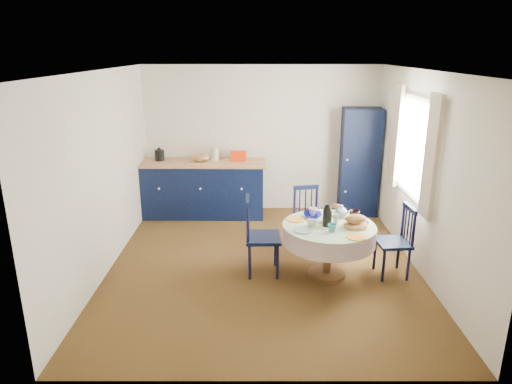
{
  "coord_description": "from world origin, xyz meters",
  "views": [
    {
      "loc": [
        -0.09,
        -5.51,
        2.74
      ],
      "look_at": [
        -0.09,
        0.2,
        0.94
      ],
      "focal_mm": 32.0,
      "sensor_mm": 36.0,
      "label": 1
    }
  ],
  "objects_px": {
    "pantry_cabinet": "(359,162)",
    "cobalt_bowl": "(312,215)",
    "chair_right": "(396,241)",
    "mug_b": "(332,228)",
    "mug_d": "(313,211)",
    "mug_a": "(312,223)",
    "chair_left": "(260,236)",
    "mug_c": "(355,214)",
    "dining_table": "(329,234)",
    "kitchen_counter": "(203,188)",
    "chair_far": "(308,218)"
  },
  "relations": [
    {
      "from": "mug_a",
      "to": "mug_d",
      "type": "bearing_deg",
      "value": 81.8
    },
    {
      "from": "chair_right",
      "to": "mug_a",
      "type": "xyz_separation_m",
      "value": [
        -1.07,
        -0.07,
        0.27
      ]
    },
    {
      "from": "mug_b",
      "to": "cobalt_bowl",
      "type": "height_order",
      "value": "mug_b"
    },
    {
      "from": "mug_b",
      "to": "mug_d",
      "type": "xyz_separation_m",
      "value": [
        -0.16,
        0.56,
        0.0
      ]
    },
    {
      "from": "dining_table",
      "to": "mug_c",
      "type": "distance_m",
      "value": 0.45
    },
    {
      "from": "mug_d",
      "to": "pantry_cabinet",
      "type": "bearing_deg",
      "value": 62.74
    },
    {
      "from": "pantry_cabinet",
      "to": "chair_left",
      "type": "xyz_separation_m",
      "value": [
        -1.71,
        -2.24,
        -0.4
      ]
    },
    {
      "from": "chair_left",
      "to": "chair_right",
      "type": "distance_m",
      "value": 1.7
    },
    {
      "from": "dining_table",
      "to": "chair_right",
      "type": "bearing_deg",
      "value": 2.1
    },
    {
      "from": "chair_right",
      "to": "mug_a",
      "type": "distance_m",
      "value": 1.1
    },
    {
      "from": "kitchen_counter",
      "to": "pantry_cabinet",
      "type": "bearing_deg",
      "value": 2.81
    },
    {
      "from": "kitchen_counter",
      "to": "pantry_cabinet",
      "type": "height_order",
      "value": "pantry_cabinet"
    },
    {
      "from": "chair_right",
      "to": "mug_c",
      "type": "height_order",
      "value": "chair_right"
    },
    {
      "from": "mug_b",
      "to": "mug_c",
      "type": "distance_m",
      "value": 0.58
    },
    {
      "from": "chair_left",
      "to": "mug_d",
      "type": "xyz_separation_m",
      "value": [
        0.69,
        0.25,
        0.23
      ]
    },
    {
      "from": "chair_right",
      "to": "kitchen_counter",
      "type": "bearing_deg",
      "value": -134.12
    },
    {
      "from": "mug_d",
      "to": "cobalt_bowl",
      "type": "xyz_separation_m",
      "value": [
        -0.01,
        -0.07,
        -0.02
      ]
    },
    {
      "from": "mug_c",
      "to": "mug_b",
      "type": "bearing_deg",
      "value": -127.97
    },
    {
      "from": "kitchen_counter",
      "to": "cobalt_bowl",
      "type": "distance_m",
      "value": 2.55
    },
    {
      "from": "pantry_cabinet",
      "to": "mug_a",
      "type": "height_order",
      "value": "pantry_cabinet"
    },
    {
      "from": "mug_c",
      "to": "kitchen_counter",
      "type": "bearing_deg",
      "value": 137.36
    },
    {
      "from": "dining_table",
      "to": "chair_left",
      "type": "height_order",
      "value": "chair_left"
    },
    {
      "from": "chair_right",
      "to": "mug_c",
      "type": "relative_size",
      "value": 6.85
    },
    {
      "from": "chair_left",
      "to": "cobalt_bowl",
      "type": "relative_size",
      "value": 4.41
    },
    {
      "from": "chair_right",
      "to": "mug_c",
      "type": "distance_m",
      "value": 0.6
    },
    {
      "from": "dining_table",
      "to": "chair_far",
      "type": "bearing_deg",
      "value": 101.81
    },
    {
      "from": "dining_table",
      "to": "pantry_cabinet",
      "type": "bearing_deg",
      "value": 69.89
    },
    {
      "from": "mug_a",
      "to": "cobalt_bowl",
      "type": "relative_size",
      "value": 0.48
    },
    {
      "from": "chair_left",
      "to": "mug_b",
      "type": "height_order",
      "value": "chair_left"
    },
    {
      "from": "pantry_cabinet",
      "to": "chair_right",
      "type": "distance_m",
      "value": 2.33
    },
    {
      "from": "chair_right",
      "to": "cobalt_bowl",
      "type": "relative_size",
      "value": 4.02
    },
    {
      "from": "kitchen_counter",
      "to": "mug_b",
      "type": "xyz_separation_m",
      "value": [
        1.8,
        -2.45,
        0.25
      ]
    },
    {
      "from": "mug_c",
      "to": "mug_d",
      "type": "relative_size",
      "value": 1.22
    },
    {
      "from": "pantry_cabinet",
      "to": "cobalt_bowl",
      "type": "relative_size",
      "value": 7.98
    },
    {
      "from": "chair_far",
      "to": "cobalt_bowl",
      "type": "distance_m",
      "value": 0.62
    },
    {
      "from": "chair_right",
      "to": "mug_b",
      "type": "height_order",
      "value": "chair_right"
    },
    {
      "from": "mug_a",
      "to": "chair_far",
      "type": "bearing_deg",
      "value": 86.5
    },
    {
      "from": "mug_c",
      "to": "mug_d",
      "type": "xyz_separation_m",
      "value": [
        -0.52,
        0.1,
        -0.0
      ]
    },
    {
      "from": "cobalt_bowl",
      "to": "dining_table",
      "type": "bearing_deg",
      "value": -55.36
    },
    {
      "from": "pantry_cabinet",
      "to": "chair_far",
      "type": "xyz_separation_m",
      "value": [
        -1.02,
        -1.49,
        -0.45
      ]
    },
    {
      "from": "chair_left",
      "to": "mug_a",
      "type": "height_order",
      "value": "chair_left"
    },
    {
      "from": "kitchen_counter",
      "to": "mug_b",
      "type": "bearing_deg",
      "value": -53.02
    },
    {
      "from": "kitchen_counter",
      "to": "chair_far",
      "type": "distance_m",
      "value": 2.15
    },
    {
      "from": "chair_far",
      "to": "chair_right",
      "type": "relative_size",
      "value": 0.99
    },
    {
      "from": "chair_right",
      "to": "mug_d",
      "type": "xyz_separation_m",
      "value": [
        -1.01,
        0.31,
        0.27
      ]
    },
    {
      "from": "pantry_cabinet",
      "to": "cobalt_bowl",
      "type": "bearing_deg",
      "value": -112.94
    },
    {
      "from": "kitchen_counter",
      "to": "dining_table",
      "type": "bearing_deg",
      "value": -50.16
    },
    {
      "from": "mug_a",
      "to": "mug_c",
      "type": "xyz_separation_m",
      "value": [
        0.57,
        0.28,
        0.01
      ]
    },
    {
      "from": "mug_a",
      "to": "mug_b",
      "type": "relative_size",
      "value": 1.06
    },
    {
      "from": "pantry_cabinet",
      "to": "dining_table",
      "type": "height_order",
      "value": "pantry_cabinet"
    }
  ]
}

